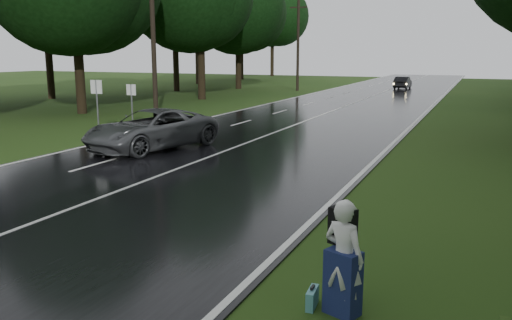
{
  "coord_description": "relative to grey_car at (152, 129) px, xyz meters",
  "views": [
    {
      "loc": [
        9.24,
        -6.08,
        3.86
      ],
      "look_at": [
        3.88,
        6.22,
        1.1
      ],
      "focal_mm": 36.74,
      "sensor_mm": 36.0,
      "label": 1
    }
  ],
  "objects": [
    {
      "name": "suitcase",
      "position": [
        10.0,
        -10.26,
        -0.68
      ],
      "size": [
        0.15,
        0.43,
        0.3
      ],
      "primitive_type": "cube",
      "rotation": [
        0.0,
        0.0,
        0.08
      ],
      "color": "teal",
      "rests_on": "ground"
    },
    {
      "name": "far_car",
      "position": [
        4.04,
        40.68,
        -0.14
      ],
      "size": [
        1.45,
        3.96,
        1.3
      ],
      "primitive_type": "imported",
      "rotation": [
        0.0,
        0.0,
        3.12
      ],
      "color": "black",
      "rests_on": "road"
    },
    {
      "name": "road",
      "position": [
        2.95,
        8.63,
        -0.81
      ],
      "size": [
        12.0,
        140.0,
        0.04
      ],
      "primitive_type": "cube",
      "color": "black",
      "rests_on": "ground"
    },
    {
      "name": "utility_pole_mid",
      "position": [
        -5.55,
        8.48,
        -0.83
      ],
      "size": [
        1.8,
        0.28,
        10.01
      ],
      "primitive_type": null,
      "color": "black",
      "rests_on": "ground"
    },
    {
      "name": "road_sign_b",
      "position": [
        -4.25,
        4.45,
        -0.83
      ],
      "size": [
        0.55,
        0.1,
        2.28
      ],
      "primitive_type": null,
      "color": "white",
      "rests_on": "ground"
    },
    {
      "name": "lane_center",
      "position": [
        2.95,
        8.63,
        -0.79
      ],
      "size": [
        0.12,
        140.0,
        0.01
      ],
      "primitive_type": "cube",
      "color": "silver",
      "rests_on": "road"
    },
    {
      "name": "road_sign_a",
      "position": [
        -4.25,
        1.86,
        -0.83
      ],
      "size": [
        0.63,
        0.1,
        2.62
      ],
      "primitive_type": null,
      "color": "white",
      "rests_on": "ground"
    },
    {
      "name": "grey_car",
      "position": [
        0.0,
        0.0,
        0.0
      ],
      "size": [
        4.0,
        6.18,
        1.58
      ],
      "primitive_type": "imported",
      "rotation": [
        0.0,
        0.0,
        6.02
      ],
      "color": "#46494B",
      "rests_on": "road"
    },
    {
      "name": "hitchhiker",
      "position": [
        10.47,
        -10.26,
        -0.0
      ],
      "size": [
        0.76,
        0.73,
        1.79
      ],
      "color": "silver",
      "rests_on": "ground"
    },
    {
      "name": "tree_left_e",
      "position": [
        -9.61,
        21.21,
        -0.83
      ],
      "size": [
        9.81,
        9.81,
        15.32
      ],
      "primitive_type": null,
      "color": "black",
      "rests_on": "ground"
    },
    {
      "name": "tree_left_f",
      "position": [
        -12.4,
        34.27,
        -0.83
      ],
      "size": [
        9.32,
        9.32,
        14.56
      ],
      "primitive_type": null,
      "color": "black",
      "rests_on": "ground"
    },
    {
      "name": "utility_pole_far",
      "position": [
        -5.55,
        33.94,
        -0.83
      ],
      "size": [
        1.8,
        0.28,
        9.19
      ],
      "primitive_type": null,
      "color": "black",
      "rests_on": "ground"
    },
    {
      "name": "tree_left_d",
      "position": [
        -11.56,
        8.96,
        -0.83
      ],
      "size": [
        9.28,
        9.28,
        14.5
      ],
      "primitive_type": null,
      "color": "black",
      "rests_on": "ground"
    }
  ]
}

